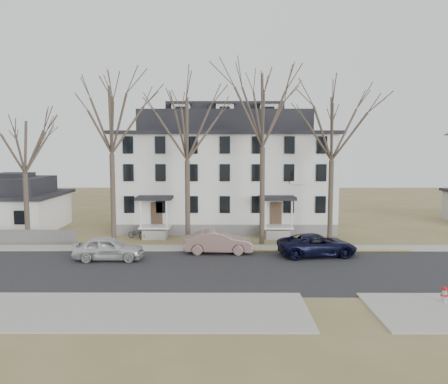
{
  "coord_description": "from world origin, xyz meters",
  "views": [
    {
      "loc": [
        -1.95,
        -25.01,
        7.75
      ],
      "look_at": [
        -2.06,
        9.0,
        4.3
      ],
      "focal_mm": 35.0,
      "sensor_mm": 36.0,
      "label": 1
    }
  ],
  "objects_px": {
    "car_silver": "(109,249)",
    "tree_mid_right": "(332,124)",
    "boarding_house": "(225,172)",
    "tree_far_left": "(111,115)",
    "tree_mid_left": "(187,124)",
    "fire_hydrant": "(444,295)",
    "small_house": "(15,206)",
    "tree_center": "(263,105)",
    "tree_bungalow": "(24,143)",
    "car_tan": "(219,242)",
    "car_navy": "(317,245)",
    "bicycle_left": "(136,234)"
  },
  "relations": [
    {
      "from": "tree_center",
      "to": "car_silver",
      "type": "bearing_deg",
      "value": -154.26
    },
    {
      "from": "tree_far_left",
      "to": "bicycle_left",
      "type": "distance_m",
      "value": 10.15
    },
    {
      "from": "small_house",
      "to": "car_tan",
      "type": "xyz_separation_m",
      "value": [
        19.55,
        -9.45,
        -1.42
      ]
    },
    {
      "from": "boarding_house",
      "to": "car_tan",
      "type": "xyz_separation_m",
      "value": [
        -0.45,
        -11.41,
        -4.55
      ]
    },
    {
      "from": "tree_far_left",
      "to": "car_tan",
      "type": "height_order",
      "value": "tree_far_left"
    },
    {
      "from": "small_house",
      "to": "tree_bungalow",
      "type": "distance_m",
      "value": 9.43
    },
    {
      "from": "car_tan",
      "to": "car_navy",
      "type": "distance_m",
      "value": 7.14
    },
    {
      "from": "tree_far_left",
      "to": "fire_hydrant",
      "type": "bearing_deg",
      "value": -34.33
    },
    {
      "from": "tree_center",
      "to": "tree_bungalow",
      "type": "distance_m",
      "value": 19.23
    },
    {
      "from": "small_house",
      "to": "fire_hydrant",
      "type": "relative_size",
      "value": 9.94
    },
    {
      "from": "bicycle_left",
      "to": "tree_center",
      "type": "bearing_deg",
      "value": -72.99
    },
    {
      "from": "small_house",
      "to": "tree_center",
      "type": "relative_size",
      "value": 0.59
    },
    {
      "from": "boarding_house",
      "to": "fire_hydrant",
      "type": "height_order",
      "value": "boarding_house"
    },
    {
      "from": "tree_mid_left",
      "to": "car_navy",
      "type": "xyz_separation_m",
      "value": [
        9.64,
        -4.06,
        -8.82
      ]
    },
    {
      "from": "small_house",
      "to": "car_silver",
      "type": "relative_size",
      "value": 1.81
    },
    {
      "from": "tree_bungalow",
      "to": "small_house",
      "type": "bearing_deg",
      "value": 122.84
    },
    {
      "from": "car_silver",
      "to": "tree_mid_left",
      "type": "bearing_deg",
      "value": -43.63
    },
    {
      "from": "car_silver",
      "to": "tree_mid_right",
      "type": "bearing_deg",
      "value": -72.45
    },
    {
      "from": "boarding_house",
      "to": "tree_mid_left",
      "type": "relative_size",
      "value": 1.63
    },
    {
      "from": "tree_far_left",
      "to": "bicycle_left",
      "type": "bearing_deg",
      "value": 49.53
    },
    {
      "from": "tree_mid_right",
      "to": "tree_bungalow",
      "type": "height_order",
      "value": "tree_mid_right"
    },
    {
      "from": "boarding_house",
      "to": "small_house",
      "type": "distance_m",
      "value": 20.34
    },
    {
      "from": "tree_mid_left",
      "to": "fire_hydrant",
      "type": "bearing_deg",
      "value": -44.3
    },
    {
      "from": "boarding_house",
      "to": "bicycle_left",
      "type": "bearing_deg",
      "value": -139.5
    },
    {
      "from": "car_navy",
      "to": "fire_hydrant",
      "type": "bearing_deg",
      "value": -163.32
    },
    {
      "from": "small_house",
      "to": "tree_center",
      "type": "bearing_deg",
      "value": -15.08
    },
    {
      "from": "small_house",
      "to": "tree_mid_right",
      "type": "height_order",
      "value": "tree_mid_right"
    },
    {
      "from": "boarding_house",
      "to": "car_silver",
      "type": "distance_m",
      "value": 16.32
    },
    {
      "from": "tree_bungalow",
      "to": "fire_hydrant",
      "type": "height_order",
      "value": "tree_bungalow"
    },
    {
      "from": "boarding_house",
      "to": "tree_far_left",
      "type": "distance_m",
      "value": 13.12
    },
    {
      "from": "boarding_house",
      "to": "tree_mid_right",
      "type": "bearing_deg",
      "value": -43.81
    },
    {
      "from": "tree_far_left",
      "to": "car_navy",
      "type": "height_order",
      "value": "tree_far_left"
    },
    {
      "from": "tree_far_left",
      "to": "car_tan",
      "type": "xyz_separation_m",
      "value": [
        8.55,
        -3.25,
        -9.52
      ]
    },
    {
      "from": "tree_mid_right",
      "to": "car_navy",
      "type": "bearing_deg",
      "value": -114.59
    },
    {
      "from": "tree_mid_left",
      "to": "car_navy",
      "type": "height_order",
      "value": "tree_mid_left"
    },
    {
      "from": "tree_bungalow",
      "to": "car_tan",
      "type": "relative_size",
      "value": 2.15
    },
    {
      "from": "tree_mid_right",
      "to": "boarding_house",
      "type": "bearing_deg",
      "value": 136.19
    },
    {
      "from": "bicycle_left",
      "to": "boarding_house",
      "type": "bearing_deg",
      "value": -23.19
    },
    {
      "from": "tree_far_left",
      "to": "tree_mid_left",
      "type": "distance_m",
      "value": 6.05
    },
    {
      "from": "tree_bungalow",
      "to": "car_tan",
      "type": "height_order",
      "value": "tree_bungalow"
    },
    {
      "from": "tree_mid_left",
      "to": "tree_bungalow",
      "type": "distance_m",
      "value": 13.08
    },
    {
      "from": "boarding_house",
      "to": "tree_mid_right",
      "type": "relative_size",
      "value": 1.63
    },
    {
      "from": "bicycle_left",
      "to": "tree_mid_left",
      "type": "bearing_deg",
      "value": -84.53
    },
    {
      "from": "car_tan",
      "to": "car_navy",
      "type": "bearing_deg",
      "value": -95.46
    },
    {
      "from": "tree_mid_right",
      "to": "fire_hydrant",
      "type": "xyz_separation_m",
      "value": [
        2.49,
        -13.65,
        -9.16
      ]
    },
    {
      "from": "small_house",
      "to": "car_navy",
      "type": "xyz_separation_m",
      "value": [
        26.64,
        -10.26,
        -1.47
      ]
    },
    {
      "from": "tree_far_left",
      "to": "car_silver",
      "type": "height_order",
      "value": "tree_far_left"
    },
    {
      "from": "car_silver",
      "to": "boarding_house",
      "type": "bearing_deg",
      "value": -31.03
    },
    {
      "from": "tree_center",
      "to": "car_navy",
      "type": "height_order",
      "value": "tree_center"
    },
    {
      "from": "bicycle_left",
      "to": "car_silver",
      "type": "bearing_deg",
      "value": -157.62
    }
  ]
}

